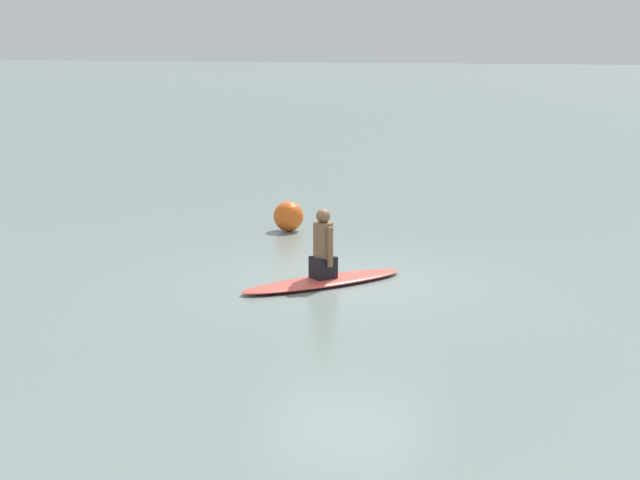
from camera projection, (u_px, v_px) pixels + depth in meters
The scene contains 4 objects.
ground_plane at pixel (345, 281), 15.28m from camera, with size 400.00×400.00×0.00m, color slate.
surfboard at pixel (323, 281), 15.06m from camera, with size 2.79×0.67×0.11m, color #D84C3F.
person_paddler at pixel (323, 247), 14.96m from camera, with size 0.44×0.44×1.05m.
buoy_marker at pixel (288, 216), 19.40m from camera, with size 0.58×0.58×0.58m, color #E55919.
Camera 1 is at (-6.50, 13.40, 3.52)m, focal length 56.06 mm.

